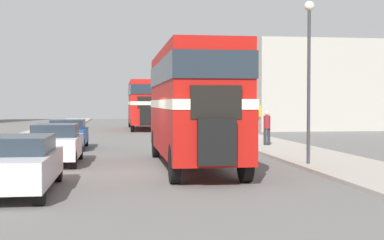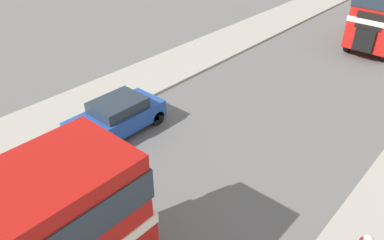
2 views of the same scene
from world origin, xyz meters
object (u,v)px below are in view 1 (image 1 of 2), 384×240
at_px(bicycle_on_pavement, 243,130).
at_px(street_lamp, 309,57).
at_px(bus_distant, 144,101).
at_px(car_parked_mid, 56,143).
at_px(pedestrian_walking, 267,126).
at_px(double_decker_bus, 192,98).
at_px(car_parked_near, 18,163).
at_px(car_parked_far, 68,134).

distance_m(bicycle_on_pavement, street_lamp, 17.71).
relative_size(bus_distant, bicycle_on_pavement, 5.88).
bearing_deg(bicycle_on_pavement, bus_distant, 119.64).
xyz_separation_m(car_parked_mid, bicycle_on_pavement, (10.87, 15.05, -0.30)).
relative_size(bus_distant, pedestrian_walking, 5.85).
height_order(pedestrian_walking, street_lamp, street_lamp).
bearing_deg(pedestrian_walking, double_decker_bus, -122.44).
bearing_deg(bus_distant, car_parked_near, -98.44).
height_order(car_parked_near, bicycle_on_pavement, car_parked_near).
relative_size(double_decker_bus, car_parked_far, 2.42).
relative_size(car_parked_near, car_parked_far, 1.15).
relative_size(car_parked_near, bicycle_on_pavement, 2.62).
xyz_separation_m(bus_distant, pedestrian_walking, (5.42, -19.84, -1.38)).
height_order(car_parked_near, pedestrian_walking, pedestrian_walking).
xyz_separation_m(car_parked_mid, pedestrian_walking, (10.04, 6.20, 0.34)).
distance_m(car_parked_near, street_lamp, 10.79).
xyz_separation_m(car_parked_mid, street_lamp, (9.18, -2.23, 3.17)).
xyz_separation_m(car_parked_near, pedestrian_walking, (10.25, 12.69, 0.36)).
bearing_deg(pedestrian_walking, bus_distant, 105.29).
bearing_deg(bus_distant, street_lamp, -80.84).
relative_size(bus_distant, car_parked_near, 2.25).
distance_m(car_parked_far, bicycle_on_pavement, 13.83).
height_order(bicycle_on_pavement, street_lamp, street_lamp).
height_order(double_decker_bus, pedestrian_walking, double_decker_bus).
height_order(double_decker_bus, car_parked_far, double_decker_bus).
relative_size(car_parked_mid, pedestrian_walking, 2.37).
relative_size(double_decker_bus, bus_distant, 0.94).
height_order(car_parked_far, pedestrian_walking, pedestrian_walking).
height_order(car_parked_mid, car_parked_far, car_parked_mid).
relative_size(car_parked_near, car_parked_mid, 1.10).
bearing_deg(car_parked_far, double_decker_bus, -58.67).
bearing_deg(bicycle_on_pavement, car_parked_far, -142.80).
relative_size(double_decker_bus, street_lamp, 1.66).
xyz_separation_m(bus_distant, street_lamp, (4.56, -28.27, 1.46)).
bearing_deg(street_lamp, bus_distant, 99.16).
relative_size(car_parked_near, pedestrian_walking, 2.60).
xyz_separation_m(car_parked_near, street_lamp, (9.39, 4.26, 3.19)).
xyz_separation_m(bus_distant, car_parked_mid, (-4.62, -26.04, -1.72)).
bearing_deg(street_lamp, car_parked_near, -155.59).
bearing_deg(car_parked_far, car_parked_mid, -88.80).
xyz_separation_m(double_decker_bus, street_lamp, (4.18, -0.49, 1.46)).
height_order(car_parked_near, car_parked_mid, car_parked_mid).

